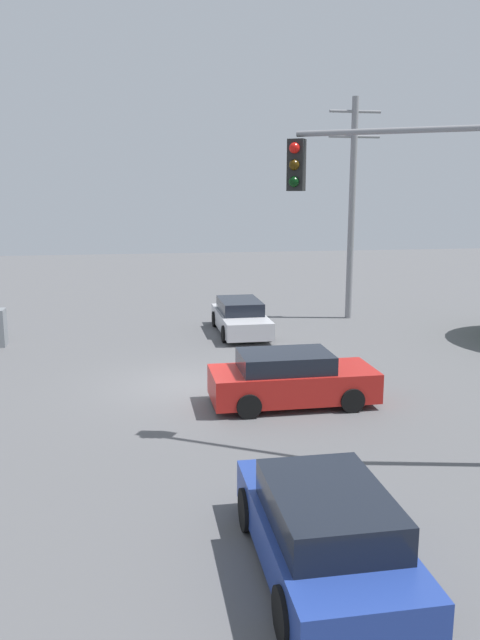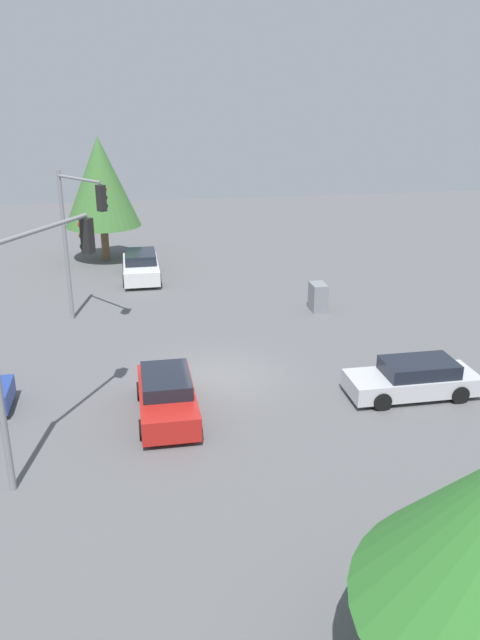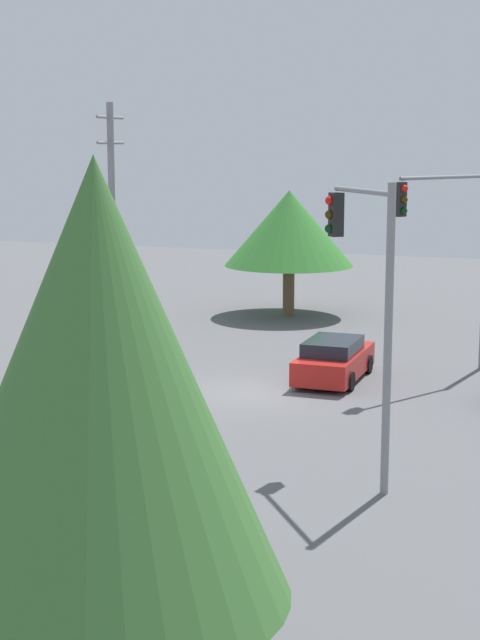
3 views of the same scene
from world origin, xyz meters
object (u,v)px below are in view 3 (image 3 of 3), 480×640
(traffic_signal_cross, at_px, (366,280))
(sedan_red, at_px, (334,360))
(sedan_silver, at_px, (103,343))
(traffic_signal_main, at_px, (454,235))
(sedan_white, at_px, (125,543))

(traffic_signal_cross, bearing_deg, sedan_red, -17.99)
(sedan_silver, relative_size, traffic_signal_cross, 0.66)
(traffic_signal_main, bearing_deg, traffic_signal_cross, 27.57)
(sedan_silver, height_order, traffic_signal_main, traffic_signal_main)
(sedan_silver, xyz_separation_m, traffic_signal_main, (1.70, -12.01, 4.08))
(sedan_red, xyz_separation_m, traffic_signal_cross, (-9.03, -3.00, 3.93))
(sedan_white, xyz_separation_m, sedan_red, (15.95, 0.35, -0.05))
(sedan_white, height_order, traffic_signal_main, traffic_signal_main)
(sedan_red, xyz_separation_m, traffic_signal_main, (1.83, -3.49, 4.03))
(sedan_red, relative_size, sedan_silver, 0.94)
(sedan_white, distance_m, traffic_signal_main, 18.49)
(sedan_silver, bearing_deg, sedan_white, 28.89)
(sedan_red, relative_size, traffic_signal_cross, 0.62)
(traffic_signal_main, bearing_deg, sedan_white, 20.13)
(sedan_silver, bearing_deg, traffic_signal_main, 98.07)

